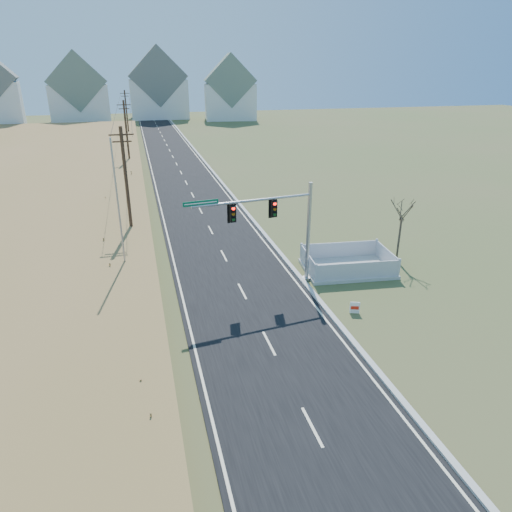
# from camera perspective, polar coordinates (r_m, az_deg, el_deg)

# --- Properties ---
(ground) EXTENTS (260.00, 260.00, 0.00)m
(ground) POSITION_cam_1_polar(r_m,az_deg,el_deg) (25.16, 0.35, -8.54)
(ground) COLOR #48582B
(ground) RESTS_ON ground
(road) EXTENTS (8.00, 180.00, 0.06)m
(road) POSITION_cam_1_polar(r_m,az_deg,el_deg) (72.20, -10.21, 11.83)
(road) COLOR black
(road) RESTS_ON ground
(curb) EXTENTS (0.30, 180.00, 0.18)m
(curb) POSITION_cam_1_polar(r_m,az_deg,el_deg) (72.63, -6.88, 12.13)
(curb) COLOR #B2AFA8
(curb) RESTS_ON ground
(utility_pole_near) EXTENTS (1.80, 0.26, 9.00)m
(utility_pole_near) POSITION_cam_1_polar(r_m,az_deg,el_deg) (36.77, -15.87, 8.62)
(utility_pole_near) COLOR #422D1E
(utility_pole_near) RESTS_ON ground
(utility_pole_mid) EXTENTS (1.80, 0.26, 9.00)m
(utility_pole_mid) POSITION_cam_1_polar(r_m,az_deg,el_deg) (66.34, -15.86, 14.51)
(utility_pole_mid) COLOR #422D1E
(utility_pole_mid) RESTS_ON ground
(utility_pole_far) EXTENTS (1.80, 0.26, 9.00)m
(utility_pole_far) POSITION_cam_1_polar(r_m,az_deg,el_deg) (96.17, -15.85, 16.75)
(utility_pole_far) COLOR #422D1E
(utility_pole_far) RESTS_ON ground
(condo_nnw) EXTENTS (14.93, 11.17, 17.03)m
(condo_nnw) POSITION_cam_1_polar(r_m,az_deg,el_deg) (129.55, -21.30, 18.41)
(condo_nnw) COLOR white
(condo_nnw) RESTS_ON ground
(condo_n) EXTENTS (15.27, 10.20, 18.54)m
(condo_n) POSITION_cam_1_polar(r_m,az_deg,el_deg) (133.14, -12.12, 19.73)
(condo_n) COLOR white
(condo_n) RESTS_ON ground
(condo_ne) EXTENTS (14.12, 10.51, 16.52)m
(condo_ne) POSITION_cam_1_polar(r_m,az_deg,el_deg) (127.56, -3.28, 19.71)
(condo_ne) COLOR white
(condo_ne) RESTS_ON ground
(traffic_signal_mast) EXTENTS (8.15, 1.29, 6.53)m
(traffic_signal_mast) POSITION_cam_1_polar(r_m,az_deg,el_deg) (28.04, 3.31, 3.96)
(traffic_signal_mast) COLOR #9EA0A5
(traffic_signal_mast) RESTS_ON ground
(fence_enclosure) EXTENTS (6.31, 4.63, 1.35)m
(fence_enclosure) POSITION_cam_1_polar(r_m,az_deg,el_deg) (32.08, 11.35, -1.29)
(fence_enclosure) COLOR #B7B5AD
(fence_enclosure) RESTS_ON ground
(open_sign) EXTENTS (0.55, 0.24, 0.70)m
(open_sign) POSITION_cam_1_polar(r_m,az_deg,el_deg) (26.62, 12.24, -6.32)
(open_sign) COLOR white
(open_sign) RESTS_ON ground
(flagpole) EXTENTS (0.41, 0.41, 9.19)m
(flagpole) POSITION_cam_1_polar(r_m,az_deg,el_deg) (30.10, -16.56, 3.54)
(flagpole) COLOR #B7B5AD
(flagpole) RESTS_ON ground
(bare_tree) EXTENTS (1.84, 1.84, 4.89)m
(bare_tree) POSITION_cam_1_polar(r_m,az_deg,el_deg) (33.28, 17.88, 5.65)
(bare_tree) COLOR #4C3F33
(bare_tree) RESTS_ON ground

